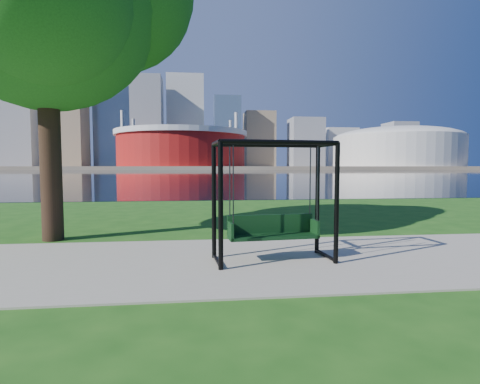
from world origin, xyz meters
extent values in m
plane|color=#1E5114|center=(0.00, 0.00, 0.00)|extent=(900.00, 900.00, 0.00)
cube|color=#9E937F|center=(0.00, -0.50, 0.01)|extent=(120.00, 4.00, 0.03)
cube|color=black|center=(0.00, 102.00, 0.01)|extent=(900.00, 180.00, 0.02)
cube|color=#937F60|center=(0.00, 306.00, 1.00)|extent=(900.00, 228.00, 2.00)
cylinder|color=maroon|center=(-10.00, 235.00, 13.00)|extent=(80.00, 80.00, 22.00)
cylinder|color=silver|center=(-10.00, 235.00, 22.50)|extent=(83.00, 83.00, 3.00)
cylinder|color=silver|center=(22.91, 254.00, 18.00)|extent=(2.00, 2.00, 32.00)
cylinder|color=silver|center=(-42.91, 254.00, 18.00)|extent=(2.00, 2.00, 32.00)
cylinder|color=silver|center=(-42.91, 216.00, 18.00)|extent=(2.00, 2.00, 32.00)
cylinder|color=silver|center=(22.91, 216.00, 18.00)|extent=(2.00, 2.00, 32.00)
cylinder|color=beige|center=(135.00, 235.00, 12.00)|extent=(84.00, 84.00, 20.00)
ellipsoid|color=beige|center=(135.00, 235.00, 21.00)|extent=(84.00, 84.00, 15.12)
cube|color=gray|center=(-140.00, 310.00, 33.00)|extent=(28.00, 28.00, 62.00)
cube|color=#998466|center=(-100.00, 300.00, 46.00)|extent=(26.00, 26.00, 88.00)
cube|color=slate|center=(-70.00, 325.00, 49.50)|extent=(30.00, 24.00, 95.00)
cube|color=gray|center=(-40.00, 305.00, 38.00)|extent=(24.00, 24.00, 72.00)
cube|color=silver|center=(-10.00, 335.00, 42.00)|extent=(32.00, 28.00, 80.00)
cube|color=slate|center=(25.00, 310.00, 31.00)|extent=(22.00, 22.00, 58.00)
cube|color=#998466|center=(55.00, 325.00, 26.00)|extent=(26.00, 26.00, 48.00)
cube|color=gray|center=(95.00, 315.00, 23.00)|extent=(28.00, 24.00, 42.00)
cube|color=silver|center=(135.00, 340.00, 20.00)|extent=(30.00, 26.00, 36.00)
cube|color=gray|center=(185.00, 320.00, 22.00)|extent=(24.00, 24.00, 40.00)
cube|color=#998466|center=(225.00, 335.00, 18.00)|extent=(26.00, 26.00, 32.00)
sphere|color=#998466|center=(-100.00, 300.00, 93.50)|extent=(10.00, 10.00, 10.00)
cylinder|color=black|center=(-0.40, -1.11, 1.08)|extent=(0.09, 0.09, 2.17)
cylinder|color=black|center=(1.67, -0.93, 1.08)|extent=(0.09, 0.09, 2.17)
cylinder|color=black|center=(-0.47, -0.27, 1.08)|extent=(0.09, 0.09, 2.17)
cylinder|color=black|center=(1.60, -0.09, 1.08)|extent=(0.09, 0.09, 2.17)
cylinder|color=black|center=(0.64, -1.02, 2.17)|extent=(2.07, 0.26, 0.08)
cylinder|color=black|center=(0.56, -0.18, 2.17)|extent=(2.07, 0.26, 0.08)
cylinder|color=black|center=(-0.43, -0.69, 2.17)|extent=(0.16, 0.85, 0.08)
cylinder|color=black|center=(-0.43, -0.69, 0.08)|extent=(0.14, 0.85, 0.07)
cylinder|color=black|center=(1.63, -0.51, 2.17)|extent=(0.16, 0.85, 0.08)
cylinder|color=black|center=(1.63, -0.51, 0.08)|extent=(0.14, 0.85, 0.07)
cube|color=black|center=(0.60, -0.60, 0.47)|extent=(1.68, 0.56, 0.06)
cube|color=black|center=(0.58, -0.42, 0.68)|extent=(1.65, 0.19, 0.36)
cube|color=black|center=(-0.19, -0.67, 0.60)|extent=(0.08, 0.43, 0.32)
cube|color=black|center=(1.39, -0.53, 0.60)|extent=(0.08, 0.43, 0.32)
cylinder|color=#2F2F34|center=(-0.16, -0.84, 1.44)|extent=(0.02, 0.02, 1.37)
cylinder|color=#2F2F34|center=(1.39, -0.71, 1.44)|extent=(0.02, 0.02, 1.37)
cylinder|color=#2F2F34|center=(-0.19, -0.49, 1.44)|extent=(0.02, 0.02, 1.37)
cylinder|color=#2F2F34|center=(1.36, -0.36, 1.44)|extent=(0.02, 0.02, 1.37)
cylinder|color=black|center=(-4.20, 2.03, 2.41)|extent=(0.48, 0.48, 4.81)
camera|label=1|loc=(-0.79, -7.27, 1.75)|focal=28.00mm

